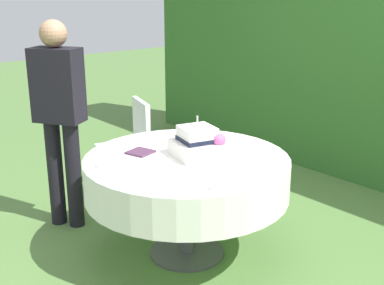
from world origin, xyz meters
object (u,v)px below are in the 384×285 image
object	(u,v)px
standing_person	(59,111)
napkin_stack	(140,152)
wedding_cake	(198,143)
serving_plate_near	(106,165)
garden_chair	(131,141)
cake_table	(187,175)
serving_plate_far	(222,187)

from	to	relation	value
standing_person	napkin_stack	bearing A→B (deg)	18.40
wedding_cake	napkin_stack	bearing A→B (deg)	-139.69
serving_plate_near	garden_chair	bearing A→B (deg)	138.08
cake_table	garden_chair	world-z (taller)	garden_chair
serving_plate_near	standing_person	bearing A→B (deg)	174.13
cake_table	serving_plate_far	bearing A→B (deg)	-20.15
serving_plate_far	standing_person	bearing A→B (deg)	-171.77
serving_plate_near	napkin_stack	xyz separation A→B (m)	(-0.06, 0.31, 0.00)
standing_person	garden_chair	bearing A→B (deg)	96.24
serving_plate_near	standing_person	distance (m)	0.80
wedding_cake	napkin_stack	size ratio (longest dim) A/B	2.39
serving_plate_near	napkin_stack	size ratio (longest dim) A/B	0.84
serving_plate_far	garden_chair	size ratio (longest dim) A/B	0.16
cake_table	standing_person	bearing A→B (deg)	-156.78
serving_plate_far	napkin_stack	bearing A→B (deg)	179.03
wedding_cake	serving_plate_far	bearing A→B (deg)	-28.10
garden_chair	standing_person	bearing A→B (deg)	-83.76
cake_table	serving_plate_near	bearing A→B (deg)	-113.18
cake_table	wedding_cake	xyz separation A→B (m)	(0.03, 0.07, 0.22)
serving_plate_far	standing_person	xyz separation A→B (m)	(-1.53, -0.22, 0.20)
serving_plate_far	napkin_stack	world-z (taller)	napkin_stack
serving_plate_near	napkin_stack	world-z (taller)	napkin_stack
serving_plate_far	serving_plate_near	bearing A→B (deg)	-158.45
garden_chair	cake_table	bearing A→B (deg)	-13.60
serving_plate_far	garden_chair	world-z (taller)	garden_chair
cake_table	serving_plate_near	xyz separation A→B (m)	(-0.21, -0.50, 0.14)
garden_chair	serving_plate_far	bearing A→B (deg)	-15.89
cake_table	napkin_stack	world-z (taller)	napkin_stack
napkin_stack	standing_person	distance (m)	0.77
cake_table	napkin_stack	size ratio (longest dim) A/B	8.82
napkin_stack	garden_chair	world-z (taller)	garden_chair
serving_plate_near	cake_table	bearing A→B (deg)	66.82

